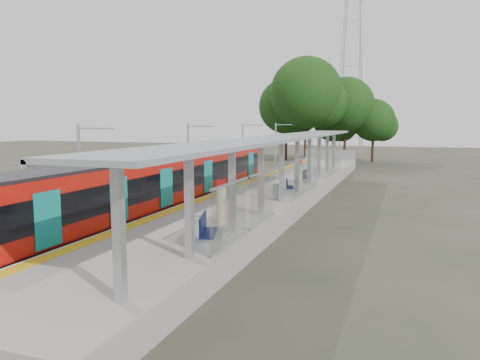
# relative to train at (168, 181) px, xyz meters

# --- Properties ---
(ground) EXTENTS (200.00, 200.00, 0.00)m
(ground) POSITION_rel_train_xyz_m (4.50, -12.58, -2.05)
(ground) COLOR #474438
(ground) RESTS_ON ground
(trackbed) EXTENTS (3.00, 70.00, 0.24)m
(trackbed) POSITION_rel_train_xyz_m (-0.00, 7.42, -1.93)
(trackbed) COLOR #59544C
(trackbed) RESTS_ON ground
(platform) EXTENTS (6.00, 50.00, 1.00)m
(platform) POSITION_rel_train_xyz_m (4.50, 7.42, -1.55)
(platform) COLOR gray
(platform) RESTS_ON ground
(tactile_strip) EXTENTS (0.60, 50.00, 0.02)m
(tactile_strip) POSITION_rel_train_xyz_m (1.95, 7.42, -1.04)
(tactile_strip) COLOR yellow
(tactile_strip) RESTS_ON platform
(end_fence) EXTENTS (6.00, 0.10, 1.20)m
(end_fence) POSITION_rel_train_xyz_m (4.50, 32.37, -0.45)
(end_fence) COLOR #9EA0A5
(end_fence) RESTS_ON platform
(train) EXTENTS (2.74, 27.60, 3.62)m
(train) POSITION_rel_train_xyz_m (0.00, 0.00, 0.00)
(train) COLOR black
(train) RESTS_ON ground
(canopy) EXTENTS (3.27, 38.00, 3.66)m
(canopy) POSITION_rel_train_xyz_m (6.11, 3.60, 2.15)
(canopy) COLOR #9EA0A5
(canopy) RESTS_ON platform
(pylon) EXTENTS (8.00, 4.00, 38.00)m
(pylon) POSITION_rel_train_xyz_m (3.50, 60.42, 16.95)
(pylon) COLOR #9EA0A5
(pylon) RESTS_ON ground
(tree_cluster) EXTENTS (18.76, 13.40, 14.07)m
(tree_cluster) POSITION_rel_train_xyz_m (1.60, 40.26, 5.95)
(tree_cluster) COLOR #382316
(tree_cluster) RESTS_ON ground
(catenary_masts) EXTENTS (2.08, 48.16, 5.40)m
(catenary_masts) POSITION_rel_train_xyz_m (-1.72, 6.42, 0.86)
(catenary_masts) COLOR #9EA0A5
(catenary_masts) RESTS_ON ground
(bench_near) EXTENTS (1.02, 1.79, 1.17)m
(bench_near) POSITION_rel_train_xyz_m (6.42, -9.06, -0.43)
(bench_near) COLOR #0E1647
(bench_near) RESTS_ON platform
(bench_mid) EXTENTS (0.81, 1.46, 0.96)m
(bench_mid) POSITION_rel_train_xyz_m (6.21, 4.31, -0.55)
(bench_mid) COLOR #0E1647
(bench_mid) RESTS_ON platform
(bench_far) EXTENTS (0.46, 1.47, 1.00)m
(bench_far) POSITION_rel_train_xyz_m (6.19, 9.82, -0.52)
(bench_far) COLOR #0E1647
(bench_far) RESTS_ON platform
(info_pillar_near) EXTENTS (0.44, 0.44, 1.96)m
(info_pillar_near) POSITION_rel_train_xyz_m (5.50, -5.29, -0.20)
(info_pillar_near) COLOR beige
(info_pillar_near) RESTS_ON platform
(info_pillar_far) EXTENTS (0.43, 0.43, 1.90)m
(info_pillar_far) POSITION_rel_train_xyz_m (6.16, 7.70, -0.23)
(info_pillar_far) COLOR beige
(info_pillar_far) RESTS_ON platform
(litter_bin) EXTENTS (0.58, 0.58, 0.91)m
(litter_bin) POSITION_rel_train_xyz_m (6.07, 1.91, -0.60)
(litter_bin) COLOR #9EA0A5
(litter_bin) RESTS_ON platform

